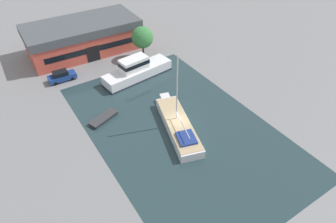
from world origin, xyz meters
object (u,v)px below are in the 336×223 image
motor_cruiser (137,70)px  small_dinghy (104,118)px  warehouse_building (83,37)px  sailboat_moored (178,125)px  quay_tree_near_building (142,37)px  parked_car (62,76)px

motor_cruiser → small_dinghy: size_ratio=2.71×
warehouse_building → small_dinghy: (-5.36, -21.21, -2.62)m
warehouse_building → sailboat_moored: 28.68m
quay_tree_near_building → parked_car: quay_tree_near_building is taller
warehouse_building → motor_cruiser: bearing=-73.1°
sailboat_moored → small_dinghy: sailboat_moored is taller
motor_cruiser → small_dinghy: (-9.22, -7.13, -1.12)m
quay_tree_near_building → small_dinghy: (-13.43, -12.42, -3.89)m
quay_tree_near_building → motor_cruiser: size_ratio=0.49×
sailboat_moored → motor_cruiser: 14.51m
sailboat_moored → quay_tree_near_building: bearing=90.3°
sailboat_moored → small_dinghy: (-7.75, 7.28, -0.44)m
quay_tree_near_building → sailboat_moored: sailboat_moored is taller
motor_cruiser → quay_tree_near_building: bearing=-45.2°
quay_tree_near_building → parked_car: 15.53m
small_dinghy → quay_tree_near_building: bearing=112.7°
motor_cruiser → small_dinghy: 11.71m
small_dinghy → sailboat_moored: bearing=26.7°
parked_car → small_dinghy: parked_car is taller
parked_car → motor_cruiser: 12.49m
sailboat_moored → motor_cruiser: (1.47, 14.42, 0.68)m
warehouse_building → small_dinghy: bearing=-102.6°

